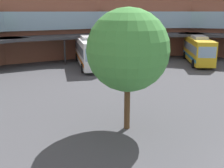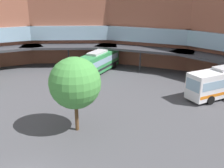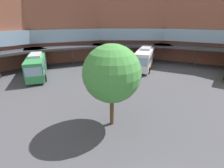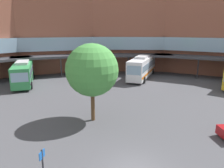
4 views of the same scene
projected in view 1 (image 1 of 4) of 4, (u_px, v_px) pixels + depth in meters
name	position (u px, v px, depth m)	size (l,w,h in m)	color
station_building	(48.00, 13.00, 26.28)	(79.88, 45.95, 14.40)	#93543F
bus_0	(198.00, 50.00, 37.95)	(8.98, 8.78, 3.81)	gold
bus_2	(89.00, 51.00, 36.08)	(7.92, 11.55, 3.96)	white
plaza_tree	(128.00, 50.00, 15.96)	(4.89, 4.89, 7.36)	brown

